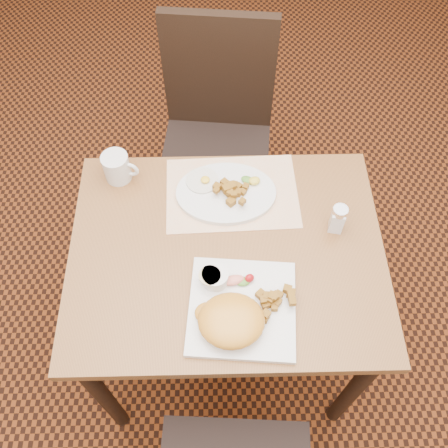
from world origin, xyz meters
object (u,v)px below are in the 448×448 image
chair_far (217,129)px  coffee_mug (117,167)px  plate_square (242,308)px  table (227,268)px  plate_oval (226,193)px  salt_shaker (338,219)px

chair_far → coffee_mug: size_ratio=8.61×
plate_square → table: bearing=101.3°
plate_square → coffee_mug: 0.58m
chair_far → plate_square: chair_far is taller
chair_far → coffee_mug: (-0.31, -0.40, 0.26)m
chair_far → coffee_mug: 0.56m
plate_oval → salt_shaker: bearing=-21.8°
table → coffee_mug: 0.45m
plate_square → plate_oval: bearing=95.1°
chair_far → plate_oval: 0.52m
coffee_mug → chair_far: bearing=52.2°
table → plate_square: bearing=-78.7°
chair_far → plate_oval: (0.02, -0.47, 0.22)m
plate_square → salt_shaker: bearing=41.4°
plate_oval → salt_shaker: (0.31, -0.13, 0.04)m
plate_square → chair_far: bearing=93.9°
table → salt_shaker: 0.36m
table → coffee_mug: (-0.33, 0.27, 0.16)m
plate_oval → table: bearing=-90.6°
table → chair_far: chair_far is taller
table → chair_far: size_ratio=0.93×
table → salt_shaker: size_ratio=9.00×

